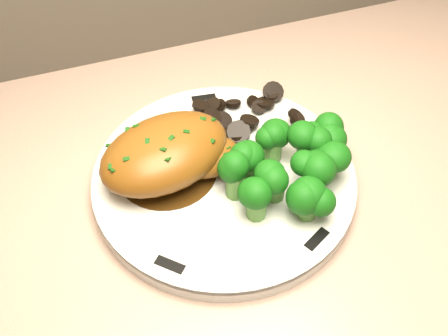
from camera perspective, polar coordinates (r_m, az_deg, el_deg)
name	(u,v)px	position (r m, az deg, el deg)	size (l,w,h in m)	color
plate	(224,180)	(0.55, 0.00, -1.25)	(0.26, 0.26, 0.02)	silver
rim_accent_0	(204,98)	(0.62, -2.06, 7.09)	(0.03, 0.01, 0.00)	black
rim_accent_1	(112,164)	(0.57, -11.32, 0.36)	(0.03, 0.01, 0.00)	black
rim_accent_2	(170,265)	(0.49, -5.52, -9.77)	(0.03, 0.01, 0.00)	black
rim_accent_3	(317,239)	(0.51, 9.41, -7.16)	(0.03, 0.01, 0.00)	black
rim_accent_4	(318,134)	(0.59, 9.49, 3.45)	(0.03, 0.01, 0.00)	black
gravy_pool	(167,170)	(0.55, -5.85, -0.22)	(0.10, 0.10, 0.00)	#341E09
chicken_breast	(170,153)	(0.53, -5.51, 1.50)	(0.15, 0.12, 0.05)	brown
mushroom_pile	(248,120)	(0.59, 2.46, 4.92)	(0.09, 0.07, 0.03)	black
broccoli_florets	(288,167)	(0.53, 6.50, 0.12)	(0.13, 0.10, 0.04)	#558B3B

